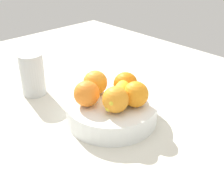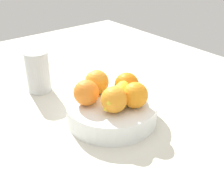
% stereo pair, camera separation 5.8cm
% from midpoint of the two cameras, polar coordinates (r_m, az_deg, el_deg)
% --- Properties ---
extents(ground_plane, '(1.80, 1.40, 0.03)m').
position_cam_midpoint_polar(ground_plane, '(0.87, 1.30, -6.33)').
color(ground_plane, beige).
extents(fruit_bowl, '(0.26, 0.26, 0.06)m').
position_cam_midpoint_polar(fruit_bowl, '(0.84, 1.96, -4.21)').
color(fruit_bowl, white).
rests_on(fruit_bowl, ground_plane).
extents(orange_front_left, '(0.07, 0.07, 0.07)m').
position_cam_midpoint_polar(orange_front_left, '(0.86, -0.97, 1.50)').
color(orange_front_left, orange).
rests_on(orange_front_left, fruit_bowl).
extents(orange_front_right, '(0.07, 0.07, 0.07)m').
position_cam_midpoint_polar(orange_front_right, '(0.80, -3.03, -0.67)').
color(orange_front_right, orange).
rests_on(orange_front_right, fruit_bowl).
extents(orange_center, '(0.07, 0.07, 0.07)m').
position_cam_midpoint_polar(orange_center, '(0.77, 2.56, -2.04)').
color(orange_center, orange).
rests_on(orange_center, fruit_bowl).
extents(orange_back_left, '(0.07, 0.07, 0.07)m').
position_cam_midpoint_polar(orange_back_left, '(0.79, 6.64, -1.16)').
color(orange_back_left, orange).
rests_on(orange_back_left, fruit_bowl).
extents(orange_back_right, '(0.07, 0.07, 0.07)m').
position_cam_midpoint_polar(orange_back_right, '(0.84, 4.87, 0.88)').
color(orange_back_right, orange).
rests_on(orange_back_right, fruit_bowl).
extents(banana_bunch, '(0.11, 0.18, 0.06)m').
position_cam_midpoint_polar(banana_bunch, '(0.81, 4.10, -0.88)').
color(banana_bunch, yellow).
rests_on(banana_bunch, fruit_bowl).
extents(thermos_tumbler, '(0.08, 0.08, 0.14)m').
position_cam_midpoint_polar(thermos_tumbler, '(1.01, -12.80, 3.37)').
color(thermos_tumbler, '#BBBFBF').
rests_on(thermos_tumbler, ground_plane).
extents(jar_lid, '(0.06, 0.06, 0.01)m').
position_cam_midpoint_polar(jar_lid, '(1.10, -1.33, 2.63)').
color(jar_lid, white).
rests_on(jar_lid, ground_plane).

